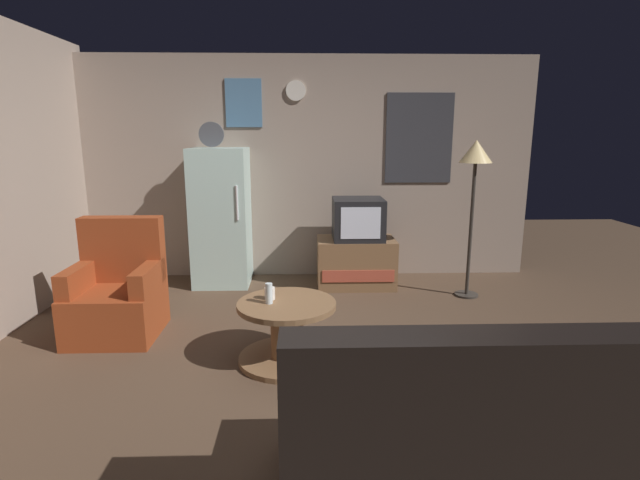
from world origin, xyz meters
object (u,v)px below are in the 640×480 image
object	(u,v)px
tv_stand	(356,262)
mug_ceramic_white	(270,293)
couch	(474,441)
standing_lamp	(475,164)
coffee_table	(287,332)
wine_glass	(269,293)
crt_tv	(358,219)
fridge	(221,217)
armchair	(118,295)

from	to	relation	value
tv_stand	mug_ceramic_white	size ratio (longest dim) A/B	9.33
tv_stand	couch	xyz separation A→B (m)	(0.19, -3.24, 0.05)
mug_ceramic_white	standing_lamp	bearing A→B (deg)	34.93
tv_stand	coffee_table	bearing A→B (deg)	-111.09
tv_stand	wine_glass	distance (m)	2.01
tv_stand	coffee_table	distance (m)	1.93
tv_stand	wine_glass	size ratio (longest dim) A/B	5.60
crt_tv	standing_lamp	xyz separation A→B (m)	(1.10, -0.37, 0.61)
wine_glass	mug_ceramic_white	size ratio (longest dim) A/B	1.67
crt_tv	mug_ceramic_white	size ratio (longest dim) A/B	6.00
coffee_table	couch	distance (m)	1.69
tv_stand	standing_lamp	xyz separation A→B (m)	(1.12, -0.37, 1.09)
standing_lamp	couch	world-z (taller)	standing_lamp
crt_tv	tv_stand	bearing A→B (deg)	176.50
coffee_table	tv_stand	bearing A→B (deg)	68.91
fridge	armchair	xyz separation A→B (m)	(-0.65, -1.39, -0.42)
mug_ceramic_white	couch	distance (m)	1.82
tv_stand	mug_ceramic_white	xyz separation A→B (m)	(-0.82, -1.73, 0.24)
couch	fridge	bearing A→B (deg)	116.21
mug_ceramic_white	couch	xyz separation A→B (m)	(1.01, -1.51, -0.19)
mug_ceramic_white	armchair	distance (m)	1.41
fridge	mug_ceramic_white	size ratio (longest dim) A/B	19.67
mug_ceramic_white	armchair	bearing A→B (deg)	159.22
wine_glass	tv_stand	bearing A→B (deg)	65.79
crt_tv	couch	size ratio (longest dim) A/B	0.32
coffee_table	crt_tv	bearing A→B (deg)	68.46
tv_stand	armchair	size ratio (longest dim) A/B	0.87
fridge	couch	size ratio (longest dim) A/B	1.04
wine_glass	couch	size ratio (longest dim) A/B	0.09
wine_glass	couch	bearing A→B (deg)	-54.54
armchair	wine_glass	bearing A→B (deg)	-24.13
standing_lamp	mug_ceramic_white	size ratio (longest dim) A/B	17.67
fridge	mug_ceramic_white	distance (m)	2.01
coffee_table	wine_glass	xyz separation A→B (m)	(-0.12, -0.02, 0.30)
fridge	armchair	world-z (taller)	fridge
fridge	standing_lamp	xyz separation A→B (m)	(2.60, -0.53, 0.60)
armchair	coffee_table	bearing A→B (deg)	-21.56
fridge	wine_glass	bearing A→B (deg)	-71.51
tv_stand	couch	size ratio (longest dim) A/B	0.49
tv_stand	armchair	xyz separation A→B (m)	(-2.12, -1.23, 0.07)
coffee_table	couch	xyz separation A→B (m)	(0.89, -1.44, 0.08)
fridge	couch	world-z (taller)	fridge
tv_stand	armchair	bearing A→B (deg)	-149.86
crt_tv	armchair	bearing A→B (deg)	-150.06
wine_glass	mug_ceramic_white	distance (m)	0.09
mug_ceramic_white	tv_stand	bearing A→B (deg)	64.65
standing_lamp	coffee_table	bearing A→B (deg)	-141.87
crt_tv	wine_glass	xyz separation A→B (m)	(-0.83, -1.82, -0.22)
wine_glass	standing_lamp	bearing A→B (deg)	36.69
crt_tv	coffee_table	distance (m)	2.00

